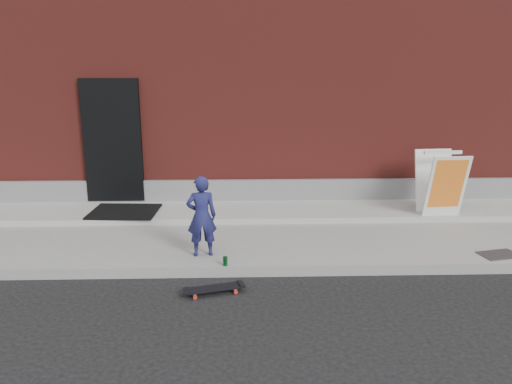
{
  "coord_description": "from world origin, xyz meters",
  "views": [
    {
      "loc": [
        -0.25,
        -6.18,
        2.79
      ],
      "look_at": [
        -0.04,
        0.8,
        0.97
      ],
      "focal_mm": 35.0,
      "sensor_mm": 36.0,
      "label": 1
    }
  ],
  "objects_px": {
    "skateboard": "(214,289)",
    "pizza_sign": "(441,183)",
    "soda_can": "(225,261)",
    "child": "(202,216)"
  },
  "relations": [
    {
      "from": "pizza_sign",
      "to": "soda_can",
      "type": "bearing_deg",
      "value": -151.86
    },
    {
      "from": "skateboard",
      "to": "child",
      "type": "bearing_deg",
      "value": 102.64
    },
    {
      "from": "child",
      "to": "skateboard",
      "type": "relative_size",
      "value": 1.5
    },
    {
      "from": "skateboard",
      "to": "pizza_sign",
      "type": "xyz_separation_m",
      "value": [
        3.76,
        2.47,
        0.73
      ]
    },
    {
      "from": "child",
      "to": "soda_can",
      "type": "height_order",
      "value": "child"
    },
    {
      "from": "child",
      "to": "skateboard",
      "type": "xyz_separation_m",
      "value": [
        0.21,
        -0.92,
        -0.66
      ]
    },
    {
      "from": "child",
      "to": "pizza_sign",
      "type": "distance_m",
      "value": 4.26
    },
    {
      "from": "skateboard",
      "to": "soda_can",
      "type": "height_order",
      "value": "soda_can"
    },
    {
      "from": "pizza_sign",
      "to": "child",
      "type": "bearing_deg",
      "value": -158.7
    },
    {
      "from": "child",
      "to": "pizza_sign",
      "type": "bearing_deg",
      "value": -167.44
    }
  ]
}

